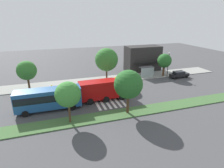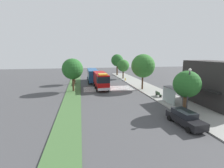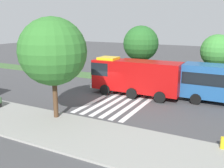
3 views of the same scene
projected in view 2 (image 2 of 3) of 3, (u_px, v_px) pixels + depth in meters
ground_plane at (110, 91)px, 34.47m from camera, size 120.00×120.00×0.00m
sidewalk at (148, 89)px, 36.15m from camera, size 60.00×5.32×0.14m
median_strip at (73, 92)px, 32.98m from camera, size 60.00×3.00×0.14m
crosswalk at (108, 89)px, 36.61m from camera, size 4.95×11.22×0.01m
fire_truck at (101, 80)px, 36.04m from camera, size 9.27×2.92×3.79m
parked_car_west at (185, 118)px, 17.58m from camera, size 4.89×2.20×1.64m
transit_bus at (93, 74)px, 45.31m from camera, size 10.06×2.89×3.57m
bus_stop_shelter at (171, 92)px, 25.12m from camera, size 3.50×1.40×2.46m
bench_near_shelter at (158, 94)px, 29.22m from camera, size 1.60×0.50×0.90m
street_lamp at (188, 88)px, 19.54m from camera, size 0.36×0.36×5.96m
storefront_building at (214, 84)px, 24.26m from camera, size 9.39×5.50×6.76m
sidewalk_tree_far_west at (117, 60)px, 58.59m from camera, size 4.41×4.41×7.67m
sidewalk_tree_west at (123, 66)px, 50.54m from camera, size 3.84×3.84×6.02m
sidewalk_tree_center at (143, 66)px, 34.54m from camera, size 5.09×5.09×7.69m
sidewalk_tree_far_east at (187, 84)px, 20.43m from camera, size 3.45×3.45×5.59m
median_tree_far_west at (74, 68)px, 41.35m from camera, size 3.51×3.51×5.98m
median_tree_west at (73, 69)px, 32.81m from camera, size 4.31×4.31×6.81m
fire_hydrant at (125, 79)px, 46.98m from camera, size 0.28×0.28×0.70m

